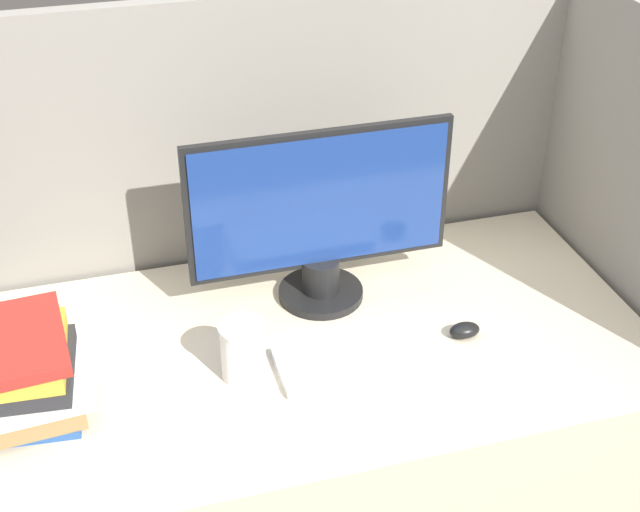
{
  "coord_description": "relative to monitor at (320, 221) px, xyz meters",
  "views": [
    {
      "loc": [
        -0.41,
        -1.11,
        1.99
      ],
      "look_at": [
        0.04,
        0.44,
        0.95
      ],
      "focal_mm": 50.0,
      "sensor_mm": 36.0,
      "label": 1
    }
  ],
  "objects": [
    {
      "name": "cubicle_panel_right",
      "position": [
        0.73,
        -0.14,
        -0.25
      ],
      "size": [
        0.04,
        0.86,
        1.41
      ],
      "color": "gray",
      "rests_on": "ground_plane"
    },
    {
      "name": "keyboard",
      "position": [
        0.01,
        -0.26,
        -0.2
      ],
      "size": [
        0.36,
        0.15,
        0.02
      ],
      "color": "silver",
      "rests_on": "desk"
    },
    {
      "name": "book_stack",
      "position": [
        -0.67,
        -0.21,
        -0.12
      ],
      "size": [
        0.26,
        0.28,
        0.17
      ],
      "color": "#264C8C",
      "rests_on": "desk"
    },
    {
      "name": "desk",
      "position": [
        -0.08,
        -0.17,
        -0.58
      ],
      "size": [
        1.53,
        0.8,
        0.75
      ],
      "color": "beige",
      "rests_on": "ground_plane"
    },
    {
      "name": "monitor",
      "position": [
        0.0,
        0.0,
        0.0
      ],
      "size": [
        0.61,
        0.2,
        0.43
      ],
      "color": "black",
      "rests_on": "desk"
    },
    {
      "name": "mouse",
      "position": [
        0.27,
        -0.24,
        -0.19
      ],
      "size": [
        0.07,
        0.05,
        0.03
      ],
      "color": "black",
      "rests_on": "desk"
    },
    {
      "name": "cubicle_panel_rear",
      "position": [
        -0.08,
        0.26,
        -0.25
      ],
      "size": [
        1.93,
        0.04,
        1.41
      ],
      "color": "gray",
      "rests_on": "ground_plane"
    },
    {
      "name": "coffee_cup",
      "position": [
        -0.24,
        -0.24,
        -0.14
      ],
      "size": [
        0.1,
        0.1,
        0.13
      ],
      "color": "white",
      "rests_on": "desk"
    }
  ]
}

